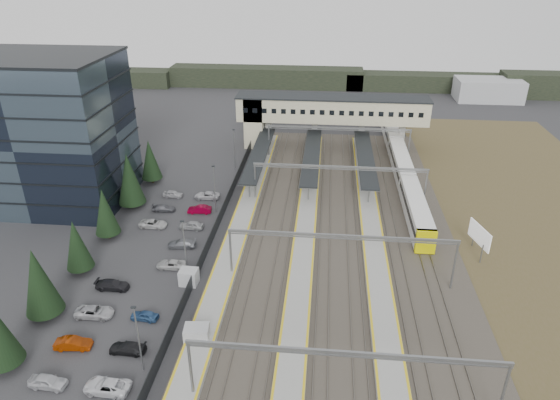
# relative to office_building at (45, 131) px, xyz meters

# --- Properties ---
(ground) EXTENTS (220.00, 220.00, 0.00)m
(ground) POSITION_rel_office_building_xyz_m (36.00, -12.00, -12.19)
(ground) COLOR #2B2B2D
(ground) RESTS_ON ground
(office_building) EXTENTS (24.30, 18.30, 24.30)m
(office_building) POSITION_rel_office_building_xyz_m (0.00, 0.00, 0.00)
(office_building) COLOR #41525F
(office_building) RESTS_ON ground
(conifer_row) EXTENTS (4.42, 49.82, 9.50)m
(conifer_row) POSITION_rel_office_building_xyz_m (14.00, -15.86, -7.36)
(conifer_row) COLOR black
(conifer_row) RESTS_ON ground
(car_park) EXTENTS (10.63, 44.62, 1.29)m
(car_park) POSITION_rel_office_building_xyz_m (22.71, -19.39, -11.58)
(car_park) COLOR #B7B8BD
(car_park) RESTS_ON ground
(lampposts) EXTENTS (0.50, 53.25, 8.07)m
(lampposts) POSITION_rel_office_building_xyz_m (28.00, -10.75, -7.86)
(lampposts) COLOR slate
(lampposts) RESTS_ON ground
(fence) EXTENTS (0.08, 90.00, 2.00)m
(fence) POSITION_rel_office_building_xyz_m (29.50, -7.00, -11.19)
(fence) COLOR #26282B
(fence) RESTS_ON ground
(relay_cabin_near) EXTENTS (2.83, 2.19, 2.21)m
(relay_cabin_near) POSITION_rel_office_building_xyz_m (32.55, -32.63, -11.09)
(relay_cabin_near) COLOR #A2A4A7
(relay_cabin_near) RESTS_ON ground
(relay_cabin_far) EXTENTS (2.36, 2.01, 2.07)m
(relay_cabin_far) POSITION_rel_office_building_xyz_m (28.84, -22.05, -11.16)
(relay_cabin_far) COLOR #A2A4A7
(relay_cabin_far) RESTS_ON ground
(rail_corridor) EXTENTS (34.00, 90.00, 0.92)m
(rail_corridor) POSITION_rel_office_building_xyz_m (45.34, -7.00, -11.90)
(rail_corridor) COLOR #36322A
(rail_corridor) RESTS_ON ground
(canopies) EXTENTS (23.10, 30.00, 3.28)m
(canopies) POSITION_rel_office_building_xyz_m (43.00, 15.00, -8.27)
(canopies) COLOR black
(canopies) RESTS_ON ground
(footbridge) EXTENTS (40.40, 6.40, 11.20)m
(footbridge) POSITION_rel_office_building_xyz_m (43.70, 30.00, -4.26)
(footbridge) COLOR tan
(footbridge) RESTS_ON ground
(gantries) EXTENTS (28.40, 62.28, 7.17)m
(gantries) POSITION_rel_office_building_xyz_m (48.00, -9.00, -6.20)
(gantries) COLOR slate
(gantries) RESTS_ON ground
(train) EXTENTS (2.81, 58.71, 3.54)m
(train) POSITION_rel_office_building_xyz_m (60.00, 16.77, -10.18)
(train) COLOR silver
(train) RESTS_ON ground
(billboard) EXTENTS (1.57, 5.26, 4.49)m
(billboard) POSITION_rel_office_building_xyz_m (67.28, -11.33, -9.22)
(billboard) COLOR slate
(billboard) RESTS_ON ground
(treeline_far) EXTENTS (170.00, 19.00, 7.00)m
(treeline_far) POSITION_rel_office_building_xyz_m (59.81, 80.28, -9.24)
(treeline_far) COLOR black
(treeline_far) RESTS_ON ground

